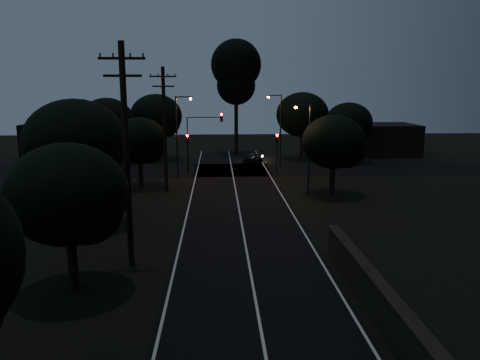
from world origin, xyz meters
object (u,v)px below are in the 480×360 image
tall_pine (236,71)px  car (253,158)px  utility_pole_mid (126,153)px  signal_right (277,146)px  signal_left (188,146)px  streetlight_c (307,143)px  streetlight_a (179,131)px  utility_pole_far (165,127)px  streetlight_b (279,125)px  signal_mast (204,132)px

tall_pine → car: (1.58, -9.00, -10.16)m
utility_pole_mid → tall_pine: size_ratio=0.73×
utility_pole_mid → tall_pine: (7.00, 40.00, 5.06)m
utility_pole_mid → signal_right: (10.60, 24.99, -2.90)m
utility_pole_mid → signal_left: utility_pole_mid is taller
utility_pole_mid → streetlight_c: bearing=51.7°
signal_left → signal_right: 9.20m
signal_left → streetlight_a: (-0.71, -1.99, 1.80)m
utility_pole_far → streetlight_b: (11.31, 12.00, -0.85)m
streetlight_b → utility_pole_mid: bearing=-111.3°
utility_pole_far → car: (8.58, 14.00, -4.85)m
streetlight_c → signal_left: bearing=136.2°
utility_pole_far → signal_mast: (3.09, 7.99, -1.15)m
signal_left → car: bearing=39.9°
streetlight_a → signal_left: bearing=70.4°
tall_pine → signal_left: tall_pine is taller
signal_left → signal_right: same height
car → tall_pine: bearing=-57.1°
signal_right → streetlight_a: size_ratio=0.51×
utility_pole_far → streetlight_a: bearing=83.4°
streetlight_c → car: size_ratio=2.01×
signal_mast → signal_left: bearing=-179.9°
signal_left → car: signal_left is taller
utility_pole_mid → streetlight_a: 23.04m
tall_pine → car: tall_pine is taller
signal_left → tall_pine: bearing=69.5°
streetlight_a → car: size_ratio=2.15×
utility_pole_mid → signal_mast: size_ratio=1.76×
utility_pole_mid → car: utility_pole_mid is taller
utility_pole_mid → streetlight_b: bearing=68.7°
utility_pole_far → signal_right: utility_pole_far is taller
streetlight_b → streetlight_c: 14.01m
utility_pole_far → streetlight_c: size_ratio=1.40×
tall_pine → signal_left: (-5.60, -15.01, -7.96)m
signal_mast → streetlight_c: size_ratio=0.83×
signal_mast → streetlight_a: streetlight_a is taller
tall_pine → signal_right: tall_pine is taller
utility_pole_mid → tall_pine: tall_pine is taller
tall_pine → signal_mast: bearing=-104.6°
utility_pole_mid → utility_pole_far: bearing=90.0°
streetlight_c → car: (-3.25, 16.00, -3.72)m
signal_left → streetlight_c: 14.52m
utility_pole_mid → signal_right: size_ratio=2.68×
utility_pole_far → utility_pole_mid: bearing=-90.0°
utility_pole_mid → streetlight_a: size_ratio=1.38×
utility_pole_mid → streetlight_c: utility_pole_mid is taller
utility_pole_far → streetlight_c: 12.05m
streetlight_b → car: size_ratio=2.15×
signal_mast → streetlight_b: size_ratio=0.78×
signal_right → streetlight_b: streetlight_b is taller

